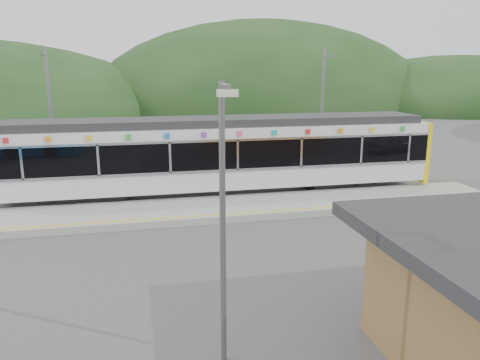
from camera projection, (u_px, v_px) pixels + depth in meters
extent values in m
plane|color=#4C4C4F|center=(226.00, 239.00, 16.83)|extent=(120.00, 120.00, 0.00)
ellipsoid|color=#1E3D19|center=(263.00, 109.00, 71.47)|extent=(52.00, 39.00, 26.00)
ellipsoid|color=#1E3D19|center=(455.00, 108.00, 71.82)|extent=(44.00, 33.00, 16.00)
cube|color=#9E9E99|center=(212.00, 209.00, 19.93)|extent=(26.00, 3.20, 0.30)
cube|color=yellow|center=(217.00, 215.00, 18.66)|extent=(26.00, 0.10, 0.01)
cube|color=black|center=(92.00, 196.00, 21.40)|extent=(3.20, 2.20, 0.56)
cube|color=black|center=(337.00, 183.00, 23.90)|extent=(3.20, 2.20, 0.56)
cube|color=silver|center=(221.00, 174.00, 22.48)|extent=(20.00, 2.90, 0.92)
cube|color=black|center=(221.00, 150.00, 22.20)|extent=(20.00, 2.96, 1.45)
cube|color=silver|center=(227.00, 170.00, 20.93)|extent=(20.00, 0.05, 0.10)
cube|color=silver|center=(227.00, 140.00, 20.62)|extent=(20.00, 0.05, 0.10)
cube|color=silver|center=(221.00, 130.00, 21.98)|extent=(20.00, 2.90, 0.45)
cube|color=#2D2D30|center=(221.00, 121.00, 21.89)|extent=(19.40, 2.50, 0.36)
cube|color=yellow|center=(412.00, 149.00, 24.39)|extent=(0.24, 2.92, 3.00)
cube|color=silver|center=(22.00, 164.00, 19.00)|extent=(0.10, 0.05, 1.35)
cube|color=silver|center=(98.00, 161.00, 19.63)|extent=(0.10, 0.05, 1.35)
cube|color=silver|center=(170.00, 158.00, 20.25)|extent=(0.10, 0.05, 1.35)
cube|color=silver|center=(238.00, 155.00, 20.88)|extent=(0.10, 0.05, 1.35)
cube|color=silver|center=(301.00, 153.00, 21.51)|extent=(0.10, 0.05, 1.35)
cube|color=silver|center=(361.00, 150.00, 22.13)|extent=(0.10, 0.05, 1.35)
cube|color=silver|center=(409.00, 148.00, 22.66)|extent=(0.10, 0.05, 1.35)
cube|color=red|center=(6.00, 141.00, 18.68)|extent=(0.22, 0.04, 0.22)
cube|color=orange|center=(48.00, 139.00, 19.02)|extent=(0.22, 0.04, 0.22)
cube|color=yellow|center=(89.00, 138.00, 19.35)|extent=(0.22, 0.04, 0.22)
cube|color=green|center=(129.00, 137.00, 19.69)|extent=(0.22, 0.04, 0.22)
cube|color=blue|center=(167.00, 136.00, 20.02)|extent=(0.22, 0.04, 0.22)
cube|color=purple|center=(204.00, 135.00, 20.35)|extent=(0.22, 0.04, 0.22)
cube|color=#E54C8C|center=(240.00, 134.00, 20.69)|extent=(0.22, 0.04, 0.22)
cube|color=#19A5A5|center=(275.00, 133.00, 21.02)|extent=(0.22, 0.04, 0.22)
cube|color=red|center=(308.00, 132.00, 21.36)|extent=(0.22, 0.04, 0.22)
cube|color=orange|center=(341.00, 131.00, 21.69)|extent=(0.22, 0.04, 0.22)
cube|color=yellow|center=(372.00, 130.00, 22.02)|extent=(0.22, 0.04, 0.22)
cube|color=green|center=(403.00, 129.00, 22.36)|extent=(0.22, 0.04, 0.22)
cylinder|color=slate|center=(52.00, 121.00, 22.73)|extent=(0.18, 0.18, 7.00)
cube|color=slate|center=(42.00, 55.00, 21.25)|extent=(0.08, 1.80, 0.08)
cylinder|color=slate|center=(322.00, 115.00, 25.65)|extent=(0.18, 0.18, 7.00)
cube|color=slate|center=(330.00, 56.00, 24.17)|extent=(0.08, 1.80, 0.08)
cylinder|color=slate|center=(223.00, 231.00, 9.20)|extent=(0.12, 0.12, 5.77)
cube|color=slate|center=(226.00, 87.00, 8.14)|extent=(0.18, 0.97, 0.12)
cube|color=silver|center=(231.00, 93.00, 7.75)|extent=(0.36, 0.20, 0.12)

